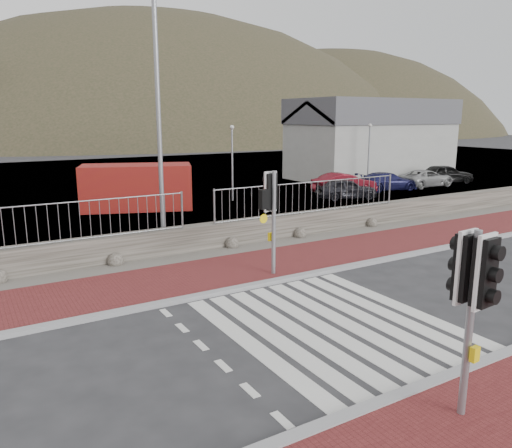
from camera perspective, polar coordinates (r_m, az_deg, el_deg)
ground at (r=11.65m, az=8.56°, el=-11.18°), size 220.00×220.00×0.00m
sidewalk_far at (r=15.15m, az=-2.30°, el=-5.30°), size 40.00×3.00×0.08m
kerb_near at (r=9.75m, az=20.25°, el=-16.42°), size 40.00×0.25×0.12m
kerb_far at (r=13.91m, az=0.68°, el=-6.86°), size 40.00×0.25×0.12m
zebra_crossing at (r=11.65m, az=8.56°, el=-11.15°), size 4.62×5.60×0.01m
gravel_strip at (r=16.86m, az=-5.56°, el=-3.55°), size 40.00×1.50×0.06m
stone_wall at (r=17.46m, az=-6.71°, el=-1.60°), size 40.00×0.60×0.90m
railing at (r=17.05m, az=-6.62°, el=2.77°), size 18.07×0.07×1.22m
quay at (r=37.04m, az=-19.95°, el=4.39°), size 120.00×40.00×0.50m
water at (r=71.58m, az=-25.48°, el=7.41°), size 220.00×50.00×0.05m
harbor_building at (r=38.92m, az=13.06°, el=9.49°), size 12.20×6.20×5.80m
hills_backdrop at (r=100.93m, az=-21.92°, el=-4.55°), size 254.00×90.00×100.00m
traffic_signal_near at (r=8.04m, az=23.57°, el=-6.48°), size 0.45×0.29×3.01m
traffic_signal_far at (r=14.20m, az=1.93°, el=2.66°), size 0.75×0.33×3.10m
streetlight at (r=17.41m, az=-10.66°, el=13.60°), size 1.91×0.26×9.02m
shipping_container at (r=25.76m, az=-13.46°, el=4.14°), size 5.79×3.92×2.23m
car_a at (r=28.59m, az=10.29°, el=3.98°), size 3.69×2.40×1.17m
car_b at (r=30.35m, az=10.05°, el=4.56°), size 4.04×1.99×1.27m
car_c at (r=32.48m, az=14.75°, el=4.73°), size 4.16×2.23×1.15m
car_d at (r=34.96m, az=18.83°, el=4.97°), size 4.02×1.86×1.12m
car_e at (r=37.31m, az=20.84°, el=5.38°), size 4.10×2.70×1.30m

